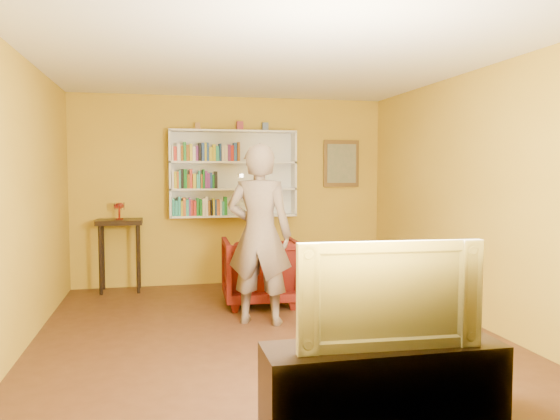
# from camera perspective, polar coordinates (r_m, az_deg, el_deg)

# --- Properties ---
(room_shell) EXTENTS (5.30, 5.80, 2.88)m
(room_shell) POSITION_cam_1_polar(r_m,az_deg,el_deg) (5.51, -1.67, -2.34)
(room_shell) COLOR #402414
(room_shell) RESTS_ON ground
(bookshelf) EXTENTS (1.80, 0.29, 1.23)m
(bookshelf) POSITION_cam_1_polar(r_m,az_deg,el_deg) (7.86, -4.96, 3.77)
(bookshelf) COLOR silver
(bookshelf) RESTS_ON room_shell
(books_row_lower) EXTENTS (0.76, 0.19, 0.26)m
(books_row_lower) POSITION_cam_1_polar(r_m,az_deg,el_deg) (7.72, -8.44, 0.29)
(books_row_lower) COLOR teal
(books_row_lower) RESTS_ON bookshelf
(books_row_middle) EXTENTS (0.62, 0.19, 0.27)m
(books_row_middle) POSITION_cam_1_polar(r_m,az_deg,el_deg) (7.70, -9.00, 3.12)
(books_row_middle) COLOR white
(books_row_middle) RESTS_ON bookshelf
(books_row_upper) EXTENTS (0.94, 0.19, 0.27)m
(books_row_upper) POSITION_cam_1_polar(r_m,az_deg,el_deg) (7.72, -7.69, 5.94)
(books_row_upper) COLOR white
(books_row_upper) RESTS_ON bookshelf
(ornament_left) EXTENTS (0.07, 0.07, 0.10)m
(ornament_left) POSITION_cam_1_polar(r_m,az_deg,el_deg) (7.78, -8.62, 8.66)
(ornament_left) COLOR #99652B
(ornament_left) RESTS_ON bookshelf
(ornament_centre) EXTENTS (0.09, 0.09, 0.12)m
(ornament_centre) POSITION_cam_1_polar(r_m,az_deg,el_deg) (7.84, -4.22, 8.76)
(ornament_centre) COLOR maroon
(ornament_centre) RESTS_ON bookshelf
(ornament_right) EXTENTS (0.08, 0.08, 0.11)m
(ornament_right) POSITION_cam_1_polar(r_m,az_deg,el_deg) (7.90, -1.57, 8.69)
(ornament_right) COLOR slate
(ornament_right) RESTS_ON bookshelf
(framed_painting) EXTENTS (0.55, 0.05, 0.70)m
(framed_painting) POSITION_cam_1_polar(r_m,az_deg,el_deg) (8.29, 6.41, 4.85)
(framed_painting) COLOR brown
(framed_painting) RESTS_ON room_shell
(console_table) EXTENTS (0.60, 0.46, 0.98)m
(console_table) POSITION_cam_1_polar(r_m,az_deg,el_deg) (7.70, -16.40, -2.21)
(console_table) COLOR black
(console_table) RESTS_ON ground
(ruby_lustre) EXTENTS (0.14, 0.14, 0.23)m
(ruby_lustre) POSITION_cam_1_polar(r_m,az_deg,el_deg) (7.67, -16.45, 0.28)
(ruby_lustre) COLOR maroon
(ruby_lustre) RESTS_ON console_table
(armchair) EXTENTS (0.92, 0.95, 0.82)m
(armchair) POSITION_cam_1_polar(r_m,az_deg,el_deg) (6.74, -2.12, -6.37)
(armchair) COLOR #430504
(armchair) RESTS_ON ground
(person) EXTENTS (0.82, 0.69, 1.92)m
(person) POSITION_cam_1_polar(r_m,az_deg,el_deg) (5.81, -2.17, -2.56)
(person) COLOR brown
(person) RESTS_ON ground
(game_remote) EXTENTS (0.04, 0.15, 0.04)m
(game_remote) POSITION_cam_1_polar(r_m,az_deg,el_deg) (5.51, -4.16, 3.60)
(game_remote) COLOR white
(game_remote) RESTS_ON person
(tv_cabinet) EXTENTS (1.52, 0.46, 0.54)m
(tv_cabinet) POSITION_cam_1_polar(r_m,az_deg,el_deg) (3.67, 10.71, -17.67)
(tv_cabinet) COLOR black
(tv_cabinet) RESTS_ON ground
(television) EXTENTS (1.16, 0.21, 0.67)m
(television) POSITION_cam_1_polar(r_m,az_deg,el_deg) (3.50, 10.84, -8.41)
(television) COLOR black
(television) RESTS_ON tv_cabinet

